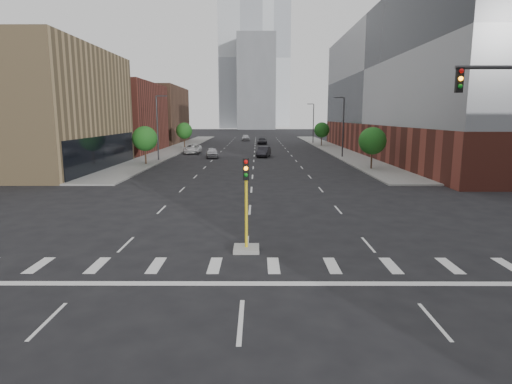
{
  "coord_description": "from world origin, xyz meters",
  "views": [
    {
      "loc": [
        0.51,
        -10.35,
        6.27
      ],
      "look_at": [
        0.45,
        10.81,
        2.5
      ],
      "focal_mm": 30.0,
      "sensor_mm": 36.0,
      "label": 1
    }
  ],
  "objects_px": {
    "car_mid_right": "(264,152)",
    "car_distant": "(246,138)",
    "car_far_left": "(193,149)",
    "car_near_left": "(212,153)",
    "car_deep_right": "(262,141)",
    "median_traffic_signal": "(246,231)"
  },
  "relations": [
    {
      "from": "car_near_left",
      "to": "car_deep_right",
      "type": "relative_size",
      "value": 0.9
    },
    {
      "from": "car_mid_right",
      "to": "car_distant",
      "type": "xyz_separation_m",
      "value": [
        -3.97,
        43.96,
        0.02
      ]
    },
    {
      "from": "car_mid_right",
      "to": "car_near_left",
      "type": "bearing_deg",
      "value": -160.59
    },
    {
      "from": "car_near_left",
      "to": "car_mid_right",
      "type": "height_order",
      "value": "car_mid_right"
    },
    {
      "from": "median_traffic_signal",
      "to": "car_distant",
      "type": "bearing_deg",
      "value": 91.55
    },
    {
      "from": "car_deep_right",
      "to": "median_traffic_signal",
      "type": "bearing_deg",
      "value": -88.07
    },
    {
      "from": "car_far_left",
      "to": "car_deep_right",
      "type": "bearing_deg",
      "value": 62.53
    },
    {
      "from": "car_mid_right",
      "to": "car_deep_right",
      "type": "xyz_separation_m",
      "value": [
        0.1,
        29.99,
        -0.06
      ]
    },
    {
      "from": "median_traffic_signal",
      "to": "car_near_left",
      "type": "relative_size",
      "value": 0.97
    },
    {
      "from": "car_near_left",
      "to": "car_mid_right",
      "type": "distance_m",
      "value": 8.03
    },
    {
      "from": "car_far_left",
      "to": "median_traffic_signal",
      "type": "bearing_deg",
      "value": -79.41
    },
    {
      "from": "car_deep_right",
      "to": "car_mid_right",
      "type": "bearing_deg",
      "value": -87.08
    },
    {
      "from": "car_mid_right",
      "to": "car_deep_right",
      "type": "height_order",
      "value": "car_mid_right"
    },
    {
      "from": "car_deep_right",
      "to": "car_distant",
      "type": "relative_size",
      "value": 1.06
    },
    {
      "from": "median_traffic_signal",
      "to": "car_distant",
      "type": "xyz_separation_m",
      "value": [
        -2.47,
        91.15,
        -0.17
      ]
    },
    {
      "from": "car_far_left",
      "to": "car_distant",
      "type": "distance_m",
      "value": 38.65
    },
    {
      "from": "car_mid_right",
      "to": "car_far_left",
      "type": "xyz_separation_m",
      "value": [
        -12.0,
        6.16,
        0.01
      ]
    },
    {
      "from": "car_far_left",
      "to": "car_distant",
      "type": "bearing_deg",
      "value": 77.46
    },
    {
      "from": "median_traffic_signal",
      "to": "car_far_left",
      "type": "distance_m",
      "value": 54.37
    },
    {
      "from": "car_mid_right",
      "to": "car_far_left",
      "type": "distance_m",
      "value": 13.49
    },
    {
      "from": "car_distant",
      "to": "car_far_left",
      "type": "bearing_deg",
      "value": -106.42
    },
    {
      "from": "car_near_left",
      "to": "median_traffic_signal",
      "type": "bearing_deg",
      "value": -88.34
    }
  ]
}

